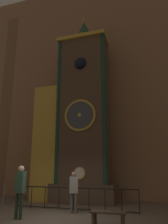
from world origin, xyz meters
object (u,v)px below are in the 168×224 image
clock_tower (76,118)px  visitor_near (20,186)px  visitor_far (74,188)px  visitor_bench (108,216)px  stanchion_post (3,198)px

clock_tower → visitor_near: 5.50m
visitor_far → visitor_near: bearing=-153.3°
visitor_far → visitor_bench: (1.73, -1.55, -0.65)m
visitor_far → stanchion_post: 3.94m
visitor_far → stanchion_post: (-3.84, 0.66, -0.60)m
visitor_near → visitor_far: (1.51, 1.56, -0.16)m
clock_tower → visitor_bench: (2.63, -4.26, -4.21)m
visitor_near → visitor_far: bearing=51.5°
stanchion_post → visitor_bench: (5.56, -2.21, -0.04)m
clock_tower → visitor_bench: clock_tower is taller
visitor_near → stanchion_post: visitor_near is taller
visitor_far → visitor_bench: 2.41m
visitor_far → visitor_bench: bearing=-61.2°
visitor_near → visitor_far: visitor_near is taller
clock_tower → stanchion_post: clock_tower is taller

